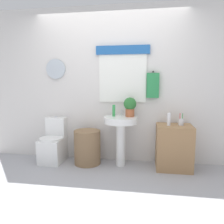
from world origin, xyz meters
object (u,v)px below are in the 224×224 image
Objects in this scene: wooden_cabinet at (174,147)px; toothbrush_cup at (181,122)px; toilet at (54,144)px; soap_bottle at (114,111)px; laundry_hamper at (87,147)px; potted_plant at (130,106)px; lotion_bottle at (169,119)px; pedestal_sink at (121,129)px.

wooden_cabinet is 0.41m from toothbrush_cup.
soap_bottle is (1.04, 0.02, 0.61)m from toilet.
toilet is at bearing 179.64° from toothbrush_cup.
toothbrush_cup reaches higher than toilet.
toilet is at bearing 176.86° from laundry_hamper.
soap_bottle is at bearing -177.80° from potted_plant.
toothbrush_cup reaches higher than wooden_cabinet.
wooden_cabinet is (1.39, 0.00, 0.07)m from laundry_hamper.
potted_plant is (0.26, 0.01, 0.08)m from soap_bottle.
potted_plant reaches higher than toothbrush_cup.
toilet is 1.35× the size of laundry_hamper.
lotion_bottle is (0.60, -0.10, -0.19)m from potted_plant.
wooden_cabinet is (2.00, -0.03, 0.06)m from toilet.
pedestal_sink is at bearing -156.80° from potted_plant.
potted_plant is 0.83m from toothbrush_cup.
potted_plant reaches higher than laundry_hamper.
soap_bottle reaches higher than laundry_hamper.
wooden_cabinet is at bearing 22.95° from lotion_bottle.
lotion_bottle reaches higher than toothbrush_cup.
laundry_hamper is 0.70× the size of pedestal_sink.
toothbrush_cup is (1.05, -0.03, -0.15)m from soap_bottle.
toilet is at bearing 179.05° from wooden_cabinet.
soap_bottle is 0.95× the size of lotion_bottle.
potted_plant is 1.67× the size of toothbrush_cup.
soap_bottle reaches higher than toothbrush_cup.
pedestal_sink is 0.40m from potted_plant.
toilet is 4.12× the size of soap_bottle.
lotion_bottle reaches higher than pedestal_sink.
laundry_hamper is (0.61, -0.03, -0.01)m from toilet.
potted_plant is at bearing 4.92° from laundry_hamper.
soap_bottle is 1.00× the size of toothbrush_cup.
soap_bottle is at bearing 157.38° from pedestal_sink.
pedestal_sink is (1.16, -0.03, 0.32)m from toilet.
laundry_hamper is at bearing 180.00° from wooden_cabinet.
soap_bottle is 1.06m from toothbrush_cup.
lotion_bottle is at bearing -3.08° from pedestal_sink.
soap_bottle is at bearing 174.04° from lotion_bottle.
wooden_cabinet is 1.10m from soap_bottle.
laundry_hamper is 0.65m from pedestal_sink.
pedestal_sink reaches higher than wooden_cabinet.
laundry_hamper is 0.81× the size of wooden_cabinet.
lotion_bottle is 1.05× the size of toothbrush_cup.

